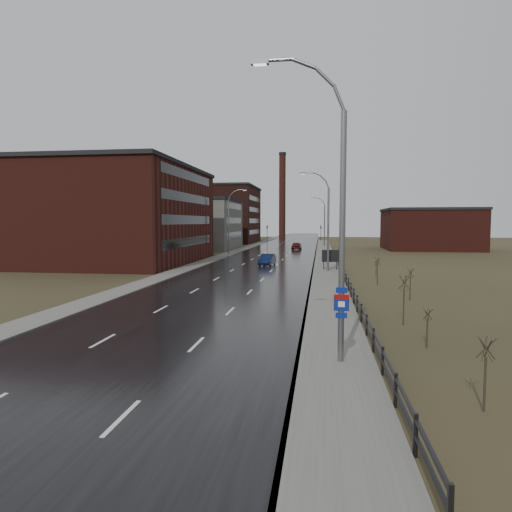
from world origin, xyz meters
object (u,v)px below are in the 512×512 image
(car_near, at_px, (267,260))
(billboard, at_px, (330,257))
(streetlight_main, at_px, (334,213))
(car_far, at_px, (297,246))

(car_near, bearing_deg, billboard, -28.98)
(streetlight_main, bearing_deg, car_far, 94.10)
(streetlight_main, xyz_separation_m, billboard, (0.63, 35.54, -4.39))
(billboard, height_order, car_near, billboard)
(streetlight_main, bearing_deg, billboard, 88.99)
(car_far, bearing_deg, car_near, 88.34)
(streetlight_main, distance_m, car_near, 41.82)
(streetlight_main, relative_size, car_near, 2.67)
(billboard, relative_size, car_near, 0.55)
(streetlight_main, height_order, billboard, streetlight_main)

